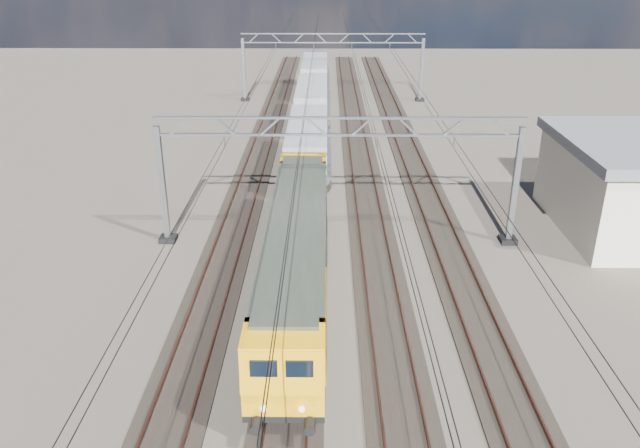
{
  "coord_description": "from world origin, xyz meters",
  "views": [
    {
      "loc": [
        -0.67,
        -27.57,
        14.9
      ],
      "look_at": [
        -0.96,
        0.99,
        2.4
      ],
      "focal_mm": 35.0,
      "sensor_mm": 36.0,
      "label": 1
    }
  ],
  "objects_px": {
    "catenary_gantry_mid": "(338,176)",
    "hopper_wagon_lead": "(308,143)",
    "locomotive": "(297,250)",
    "hopper_wagon_third": "(315,73)",
    "catenary_gantry_far": "(333,64)",
    "hopper_wagon_mid": "(312,100)"
  },
  "relations": [
    {
      "from": "hopper_wagon_lead",
      "to": "hopper_wagon_mid",
      "type": "height_order",
      "value": "same"
    },
    {
      "from": "locomotive",
      "to": "hopper_wagon_lead",
      "type": "bearing_deg",
      "value": 90.0
    },
    {
      "from": "catenary_gantry_far",
      "to": "hopper_wagon_lead",
      "type": "bearing_deg",
      "value": -94.74
    },
    {
      "from": "catenary_gantry_mid",
      "to": "hopper_wagon_third",
      "type": "relative_size",
      "value": 1.53
    },
    {
      "from": "hopper_wagon_lead",
      "to": "hopper_wagon_mid",
      "type": "xyz_separation_m",
      "value": [
        0.0,
        14.2,
        0.0
      ]
    },
    {
      "from": "hopper_wagon_mid",
      "to": "hopper_wagon_third",
      "type": "relative_size",
      "value": 1.0
    },
    {
      "from": "hopper_wagon_lead",
      "to": "locomotive",
      "type": "bearing_deg",
      "value": -90.0
    },
    {
      "from": "hopper_wagon_lead",
      "to": "hopper_wagon_third",
      "type": "distance_m",
      "value": 28.4
    },
    {
      "from": "locomotive",
      "to": "hopper_wagon_third",
      "type": "height_order",
      "value": "locomotive"
    },
    {
      "from": "catenary_gantry_far",
      "to": "hopper_wagon_mid",
      "type": "relative_size",
      "value": 1.53
    },
    {
      "from": "catenary_gantry_far",
      "to": "catenary_gantry_mid",
      "type": "bearing_deg",
      "value": -90.0
    },
    {
      "from": "catenary_gantry_mid",
      "to": "hopper_wagon_lead",
      "type": "xyz_separation_m",
      "value": [
        -2.0,
        11.89,
        -1.67
      ]
    },
    {
      "from": "catenary_gantry_mid",
      "to": "hopper_wagon_third",
      "type": "bearing_deg",
      "value": 92.84
    },
    {
      "from": "locomotive",
      "to": "hopper_wagon_lead",
      "type": "distance_m",
      "value": 17.7
    },
    {
      "from": "catenary_gantry_mid",
      "to": "hopper_wagon_mid",
      "type": "xyz_separation_m",
      "value": [
        -2.0,
        26.09,
        -1.67
      ]
    },
    {
      "from": "catenary_gantry_mid",
      "to": "catenary_gantry_far",
      "type": "bearing_deg",
      "value": 90.0
    },
    {
      "from": "catenary_gantry_far",
      "to": "hopper_wagon_third",
      "type": "height_order",
      "value": "catenary_gantry_far"
    },
    {
      "from": "catenary_gantry_mid",
      "to": "locomotive",
      "type": "xyz_separation_m",
      "value": [
        -2.0,
        -5.81,
        -1.58
      ]
    },
    {
      "from": "catenary_gantry_mid",
      "to": "hopper_wagon_lead",
      "type": "distance_m",
      "value": 12.17
    },
    {
      "from": "hopper_wagon_lead",
      "to": "hopper_wagon_third",
      "type": "xyz_separation_m",
      "value": [
        0.0,
        28.4,
        0.0
      ]
    },
    {
      "from": "locomotive",
      "to": "hopper_wagon_mid",
      "type": "relative_size",
      "value": 1.62
    },
    {
      "from": "locomotive",
      "to": "hopper_wagon_mid",
      "type": "height_order",
      "value": "locomotive"
    }
  ]
}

